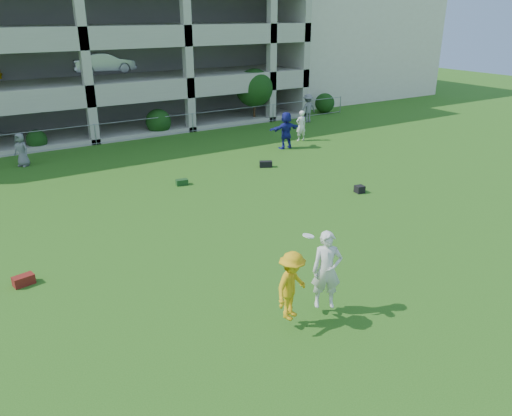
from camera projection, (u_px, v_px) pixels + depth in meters
ground at (296, 297)px, 13.21m from camera, size 100.00×100.00×0.00m
stucco_building at (319, 35)px, 44.77m from camera, size 16.00×14.00×10.00m
bystander_c at (21, 150)px, 24.06m from camera, size 0.89×0.94×1.62m
bystander_d at (286, 130)px, 27.14m from camera, size 1.86×0.61×2.00m
bystander_e at (301, 126)px, 28.78m from camera, size 0.67×0.47×1.75m
bystander_f at (308, 108)px, 33.57m from camera, size 1.24×0.74×1.88m
bag_red_a at (24, 280)px, 13.76m from camera, size 0.60×0.40×0.28m
crate_d at (360, 189)px, 20.74m from camera, size 0.39×0.39×0.30m
bag_black_e at (266, 164)px, 24.12m from camera, size 0.67×0.54×0.30m
bag_green_g at (182, 182)px, 21.66m from camera, size 0.54×0.38×0.25m
frisbee_contest at (305, 280)px, 11.75m from camera, size 2.13×1.03×2.09m
parking_garage at (49, 28)px, 32.82m from camera, size 30.00×14.00×12.00m
fence at (95, 134)px, 27.96m from camera, size 36.06×0.06×1.20m
shrub_row at (166, 108)px, 30.44m from camera, size 34.38×2.52×3.50m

